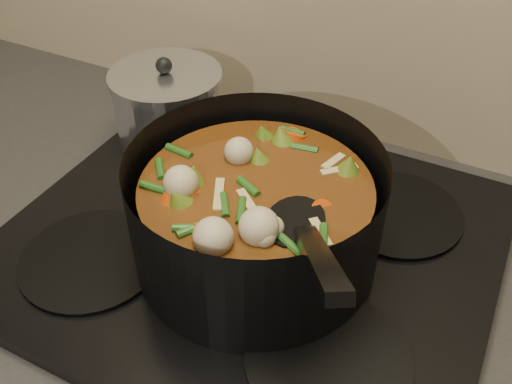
% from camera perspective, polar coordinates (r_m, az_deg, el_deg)
% --- Properties ---
extents(stovetop, '(0.62, 0.54, 0.03)m').
position_cam_1_polar(stovetop, '(0.76, -0.53, -4.92)').
color(stovetop, black).
rests_on(stovetop, counter).
extents(stockpot, '(0.38, 0.40, 0.22)m').
position_cam_1_polar(stockpot, '(0.69, 0.02, -2.30)').
color(stockpot, black).
rests_on(stockpot, stovetop).
extents(saucepan, '(0.17, 0.17, 0.14)m').
position_cam_1_polar(saucepan, '(0.92, -8.75, 8.48)').
color(saucepan, silver).
rests_on(saucepan, stovetop).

